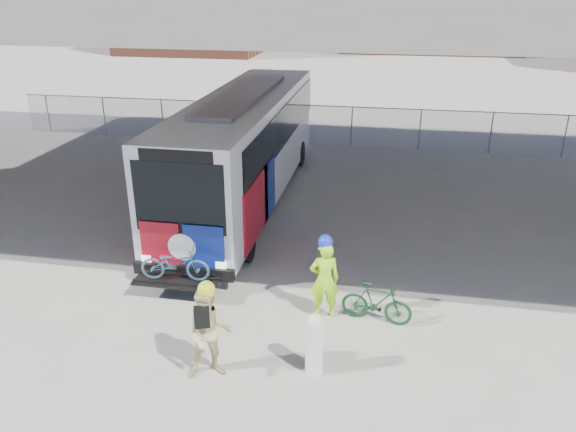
% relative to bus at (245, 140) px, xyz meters
% --- Properties ---
extents(ground, '(160.00, 160.00, 0.00)m').
position_rel_bus_xyz_m(ground, '(2.00, -4.66, -2.11)').
color(ground, '#9E9991').
rests_on(ground, ground).
extents(bus, '(2.67, 12.91, 3.69)m').
position_rel_bus_xyz_m(bus, '(0.00, 0.00, 0.00)').
color(bus, silver).
rests_on(bus, ground).
extents(chainlink_fence, '(30.00, 0.06, 30.00)m').
position_rel_bus_xyz_m(chainlink_fence, '(2.00, 7.34, -0.69)').
color(chainlink_fence, gray).
rests_on(chainlink_fence, ground).
extents(bollard, '(0.34, 0.34, 1.31)m').
position_rel_bus_xyz_m(bollard, '(3.60, -8.72, -1.41)').
color(bollard, silver).
rests_on(bollard, ground).
extents(cyclist_hivis, '(0.76, 0.60, 2.00)m').
position_rel_bus_xyz_m(cyclist_hivis, '(3.53, -6.70, -1.14)').
color(cyclist_hivis, '#ADFF1A').
rests_on(cyclist_hivis, ground).
extents(cyclist_tan, '(1.09, 0.97, 2.05)m').
position_rel_bus_xyz_m(cyclist_tan, '(1.68, -9.17, -1.14)').
color(cyclist_tan, '#D0C185').
rests_on(cyclist_tan, ground).
extents(bike_parked, '(1.63, 0.69, 0.95)m').
position_rel_bus_xyz_m(bike_parked, '(4.71, -6.73, -1.64)').
color(bike_parked, '#15411E').
rests_on(bike_parked, ground).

